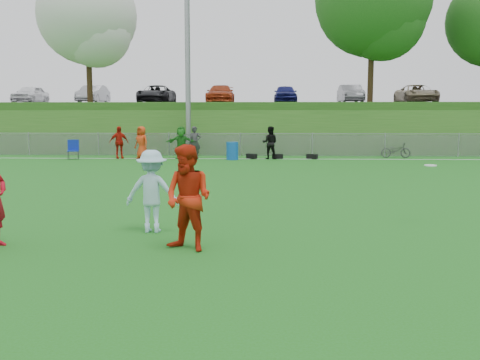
{
  "coord_description": "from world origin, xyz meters",
  "views": [
    {
      "loc": [
        1.18,
        -9.78,
        2.38
      ],
      "look_at": [
        0.77,
        0.5,
        1.09
      ],
      "focal_mm": 40.0,
      "sensor_mm": 36.0,
      "label": 1
    }
  ],
  "objects_px": {
    "player_blue": "(152,191)",
    "recycling_bin": "(232,151)",
    "player_red_center": "(188,198)",
    "bicycle": "(396,150)",
    "frisbee": "(430,165)"
  },
  "relations": [
    {
      "from": "recycling_bin",
      "to": "bicycle",
      "type": "xyz_separation_m",
      "value": [
        8.66,
        1.5,
        -0.05
      ]
    },
    {
      "from": "player_blue",
      "to": "bicycle",
      "type": "distance_m",
      "value": 20.56
    },
    {
      "from": "player_red_center",
      "to": "recycling_bin",
      "type": "height_order",
      "value": "player_red_center"
    },
    {
      "from": "player_red_center",
      "to": "frisbee",
      "type": "distance_m",
      "value": 5.47
    },
    {
      "from": "frisbee",
      "to": "recycling_bin",
      "type": "height_order",
      "value": "frisbee"
    },
    {
      "from": "player_red_center",
      "to": "player_blue",
      "type": "distance_m",
      "value": 1.69
    },
    {
      "from": "recycling_bin",
      "to": "bicycle",
      "type": "distance_m",
      "value": 8.79
    },
    {
      "from": "player_red_center",
      "to": "recycling_bin",
      "type": "relative_size",
      "value": 2.04
    },
    {
      "from": "player_red_center",
      "to": "player_blue",
      "type": "height_order",
      "value": "player_red_center"
    },
    {
      "from": "player_red_center",
      "to": "bicycle",
      "type": "relative_size",
      "value": 1.19
    },
    {
      "from": "recycling_bin",
      "to": "player_red_center",
      "type": "bearing_deg",
      "value": -89.27
    },
    {
      "from": "recycling_bin",
      "to": "bicycle",
      "type": "height_order",
      "value": "recycling_bin"
    },
    {
      "from": "player_blue",
      "to": "recycling_bin",
      "type": "bearing_deg",
      "value": -91.08
    },
    {
      "from": "recycling_bin",
      "to": "player_blue",
      "type": "bearing_deg",
      "value": -92.36
    },
    {
      "from": "player_blue",
      "to": "recycling_bin",
      "type": "distance_m",
      "value": 16.82
    }
  ]
}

